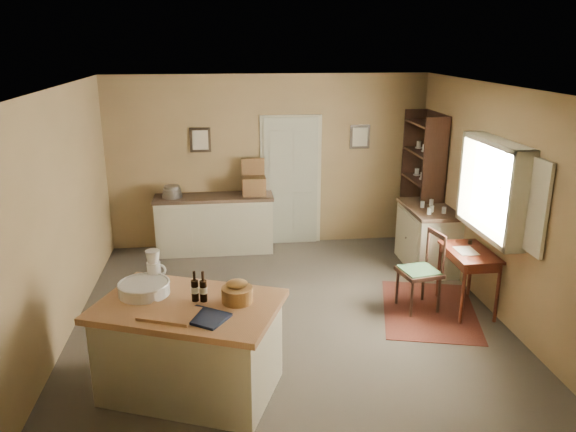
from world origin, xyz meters
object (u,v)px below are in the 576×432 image
writing_desk (469,259)px  shelving_unit (425,184)px  right_cabinet (427,236)px  sideboard (215,222)px  desk_chair (419,272)px  work_island (190,345)px

writing_desk → shelving_unit: (0.16, 2.05, 0.41)m
right_cabinet → sideboard: bearing=162.5°
sideboard → right_cabinet: 3.22m
sideboard → desk_chair: sideboard is taller
desk_chair → shelving_unit: shelving_unit is taller
writing_desk → right_cabinet: (-0.00, 1.39, -0.21)m
work_island → shelving_unit: bearing=65.9°
sideboard → right_cabinet: sideboard is taller
sideboard → shelving_unit: bearing=-5.4°
work_island → shelving_unit: (3.44, 3.37, 0.59)m
desk_chair → right_cabinet: 1.44m
work_island → writing_desk: bearing=43.4°
shelving_unit → work_island: bearing=-135.6°
writing_desk → right_cabinet: bearing=90.0°
writing_desk → shelving_unit: shelving_unit is taller
desk_chair → work_island: bearing=-163.2°
writing_desk → right_cabinet: 1.41m
desk_chair → shelving_unit: 2.20m
shelving_unit → sideboard: bearing=174.6°
work_island → sideboard: (0.21, 3.67, -0.00)m
writing_desk → work_island: bearing=-158.1°
sideboard → writing_desk: size_ratio=2.21×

